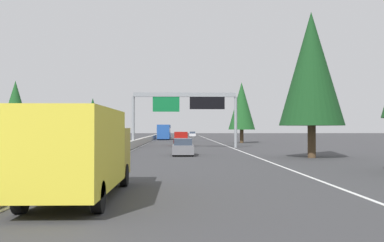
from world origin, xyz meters
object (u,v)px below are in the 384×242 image
at_px(bus_distant_a, 164,131).
at_px(conifer_right_mid, 242,106).
at_px(sedan_mid_center, 183,147).
at_px(sedan_distant_b, 167,135).
at_px(conifer_right_near, 311,69).
at_px(conifer_left_far, 93,114).
at_px(sign_gantry_overhead, 186,104).
at_px(sedan_mid_right, 192,134).
at_px(minivan_far_left, 181,136).
at_px(oncoming_near, 88,141).
at_px(pickup_mid_left, 181,139).
at_px(box_truck_near_right, 81,150).
at_px(conifer_left_mid, 15,106).

bearing_deg(bus_distant_a, conifer_right_mid, -149.77).
bearing_deg(sedan_mid_center, sedan_distant_b, 2.73).
height_order(conifer_right_near, conifer_left_far, conifer_right_near).
relative_size(sedan_distant_b, conifer_left_far, 0.46).
bearing_deg(sign_gantry_overhead, conifer_left_far, 22.05).
height_order(sedan_mid_center, sedan_mid_right, same).
xyz_separation_m(sedan_mid_right, conifer_right_mid, (-53.04, -6.53, 5.27)).
relative_size(sedan_distant_b, minivan_far_left, 0.88).
distance_m(sedan_distant_b, sedan_mid_right, 12.36).
relative_size(sedan_mid_right, oncoming_near, 1.00).
relative_size(sedan_mid_center, conifer_left_far, 0.46).
bearing_deg(pickup_mid_left, conifer_left_far, 25.27).
bearing_deg(bus_distant_a, box_truck_near_right, -179.96).
distance_m(sedan_mid_center, conifer_left_mid, 38.46).
height_order(pickup_mid_left, conifer_right_mid, conifer_right_mid).
height_order(sedan_distant_b, conifer_left_far, conifer_left_far).
xyz_separation_m(sign_gantry_overhead, conifer_right_near, (-18.59, -9.75, 1.81)).
bearing_deg(sedan_mid_right, bus_distant_a, 167.27).
bearing_deg(minivan_far_left, sedan_distant_b, 5.66).
relative_size(bus_distant_a, conifer_left_far, 1.21).
bearing_deg(conifer_left_mid, pickup_mid_left, -101.76).
distance_m(minivan_far_left, conifer_right_mid, 13.00).
xyz_separation_m(bus_distant_a, conifer_left_mid, (-27.69, 21.24, 4.03)).
xyz_separation_m(oncoming_near, conifer_left_mid, (9.24, 12.64, 5.07)).
height_order(box_truck_near_right, bus_distant_a, bus_distant_a).
bearing_deg(bus_distant_a, sedan_distant_b, 0.11).
bearing_deg(conifer_left_far, sedan_distant_b, -62.20).
height_order(sign_gantry_overhead, sedan_mid_center, sign_gantry_overhead).
distance_m(oncoming_near, conifer_right_near, 32.89).
bearing_deg(conifer_left_far, pickup_mid_left, -154.73).
relative_size(oncoming_near, conifer_left_far, 0.46).
xyz_separation_m(box_truck_near_right, sedan_distant_b, (100.53, 0.09, -0.93)).
relative_size(pickup_mid_left, oncoming_near, 1.27).
distance_m(sedan_mid_center, sedan_distant_b, 76.54).
bearing_deg(oncoming_near, conifer_right_mid, 122.61).
height_order(sign_gantry_overhead, pickup_mid_left, sign_gantry_overhead).
bearing_deg(conifer_left_mid, sedan_mid_center, -139.32).
bearing_deg(sedan_mid_center, pickup_mid_left, 0.28).
distance_m(sedan_distant_b, conifer_right_mid, 45.11).
xyz_separation_m(box_truck_near_right, conifer_left_mid, (52.99, 21.29, 4.14)).
relative_size(pickup_mid_left, sedan_distant_b, 1.27).
height_order(sedan_mid_center, bus_distant_a, bus_distant_a).
distance_m(conifer_right_near, conifer_left_mid, 47.79).
bearing_deg(conifer_right_mid, conifer_left_far, 42.08).
relative_size(sign_gantry_overhead, conifer_right_near, 1.09).
bearing_deg(conifer_left_far, box_truck_near_right, -169.37).
height_order(box_truck_near_right, conifer_right_near, conifer_right_near).
xyz_separation_m(box_truck_near_right, conifer_left_far, (91.52, 17.18, 4.15)).
distance_m(sedan_distant_b, conifer_left_mid, 52.30).
bearing_deg(bus_distant_a, sign_gantry_overhead, -174.38).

